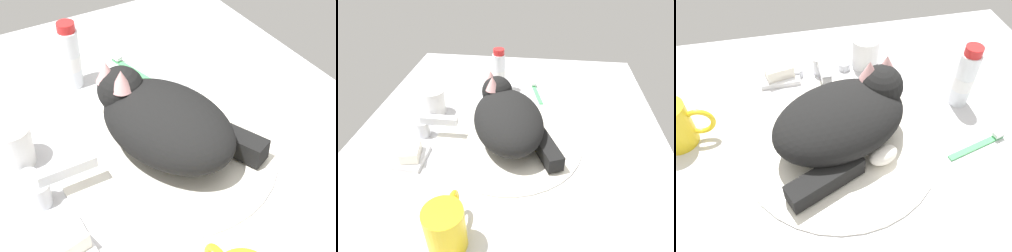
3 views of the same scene
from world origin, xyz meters
TOP-DOWN VIEW (x-y plane):
  - ground_plane at (0.00, 0.00)cm, footprint 110.00×82.50cm
  - sink_basin at (0.00, 0.00)cm, footprint 37.74×37.74cm
  - faucet at (0.00, 21.15)cm, footprint 14.19×11.41cm
  - cat at (1.02, 0.14)cm, footprint 29.21×25.68cm
  - coffee_mug at (-30.08, 7.17)cm, footprint 11.33×7.06cm
  - rinse_cup at (11.00, 23.12)cm, footprint 6.46×6.46cm
  - soap_dish at (-9.77, 22.10)cm, footprint 9.00×6.40cm
  - soap_bar at (-9.77, 22.10)cm, footprint 6.94×5.48cm
  - toothpaste_bottle at (27.47, 6.27)cm, footprint 4.20×4.20cm
  - toothbrush at (26.46, -6.23)cm, footprint 12.92×4.54cm

SIDE VIEW (x-z plane):
  - ground_plane at x=0.00cm, z-range -3.00..0.00cm
  - sink_basin at x=0.00cm, z-range 0.00..0.99cm
  - toothbrush at x=26.46cm, z-range -0.26..1.34cm
  - soap_dish at x=-9.77cm, z-range 0.00..1.20cm
  - soap_bar at x=-9.77cm, z-range 1.20..3.92cm
  - faucet at x=0.00cm, z-range -0.30..5.94cm
  - rinse_cup at x=11.00cm, z-range 0.00..7.39cm
  - coffee_mug at x=-30.08cm, z-range 0.00..9.16cm
  - toothpaste_bottle at x=27.47cm, z-range -0.47..13.66cm
  - cat at x=1.02cm, z-range -0.15..13.93cm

